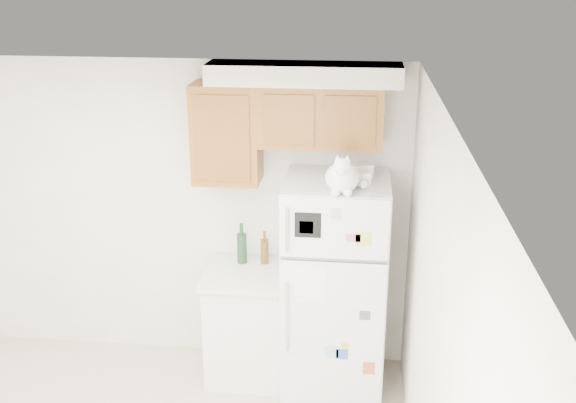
# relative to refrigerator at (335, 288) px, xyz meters

# --- Properties ---
(room_shell) EXTENTS (3.84, 4.04, 2.52)m
(room_shell) POSITION_rel_refrigerator_xyz_m (-1.22, -1.36, 0.82)
(room_shell) COLOR silver
(room_shell) RESTS_ON ground_plane
(refrigerator) EXTENTS (0.76, 0.78, 1.70)m
(refrigerator) POSITION_rel_refrigerator_xyz_m (0.00, 0.00, 0.00)
(refrigerator) COLOR silver
(refrigerator) RESTS_ON ground_plane
(base_counter) EXTENTS (0.64, 0.64, 0.92)m
(base_counter) POSITION_rel_refrigerator_xyz_m (-0.69, 0.07, -0.39)
(base_counter) COLOR white
(base_counter) RESTS_ON ground_plane
(cat) EXTENTS (0.29, 0.42, 0.30)m
(cat) POSITION_rel_refrigerator_xyz_m (0.04, -0.24, 0.96)
(cat) COLOR white
(cat) RESTS_ON refrigerator
(storage_box_back) EXTENTS (0.22, 0.19, 0.10)m
(storage_box_back) POSITION_rel_refrigerator_xyz_m (0.15, 0.10, 0.90)
(storage_box_back) COLOR white
(storage_box_back) RESTS_ON refrigerator
(storage_box_front) EXTENTS (0.16, 0.13, 0.09)m
(storage_box_front) POSITION_rel_refrigerator_xyz_m (0.16, -0.05, 0.89)
(storage_box_front) COLOR white
(storage_box_front) RESTS_ON refrigerator
(bottle_green) EXTENTS (0.08, 0.08, 0.33)m
(bottle_green) POSITION_rel_refrigerator_xyz_m (-0.75, 0.23, 0.24)
(bottle_green) COLOR #19381E
(bottle_green) RESTS_ON base_counter
(bottle_amber) EXTENTS (0.06, 0.06, 0.27)m
(bottle_amber) POSITION_rel_refrigerator_xyz_m (-0.57, 0.23, 0.21)
(bottle_amber) COLOR #593814
(bottle_amber) RESTS_ON base_counter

